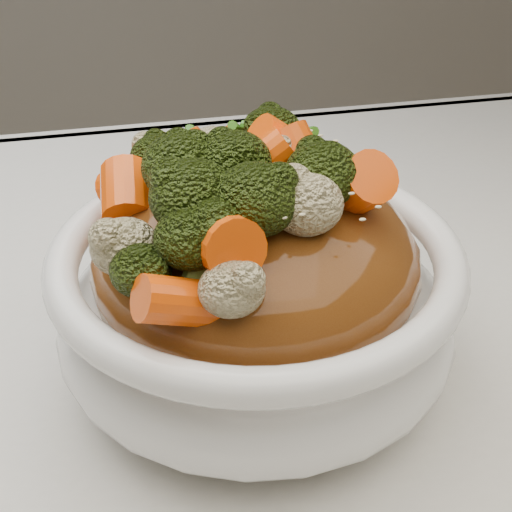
{
  "coord_description": "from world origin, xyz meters",
  "views": [
    {
      "loc": [
        -0.03,
        -0.33,
        1.05
      ],
      "look_at": [
        0.05,
        0.0,
        0.83
      ],
      "focal_mm": 50.0,
      "sensor_mm": 36.0,
      "label": 1
    }
  ],
  "objects": [
    {
      "name": "broccoli",
      "position": [
        0.05,
        0.0,
        0.89
      ],
      "size": [
        0.23,
        0.23,
        0.05
      ],
      "primitive_type": null,
      "rotation": [
        0.0,
        0.0,
        -0.3
      ],
      "color": "black",
      "rests_on": "sauce_base"
    },
    {
      "name": "sesame_seeds",
      "position": [
        0.05,
        0.0,
        0.9
      ],
      "size": [
        0.21,
        0.21,
        0.01
      ],
      "primitive_type": null,
      "rotation": [
        0.0,
        0.0,
        -0.3
      ],
      "color": "beige",
      "rests_on": "sauce_base"
    },
    {
      "name": "cauliflower",
      "position": [
        0.05,
        0.0,
        0.89
      ],
      "size": [
        0.23,
        0.23,
        0.04
      ],
      "primitive_type": null,
      "rotation": [
        0.0,
        0.0,
        -0.3
      ],
      "color": "beige",
      "rests_on": "sauce_base"
    },
    {
      "name": "sauce_base",
      "position": [
        0.05,
        0.0,
        0.83
      ],
      "size": [
        0.23,
        0.23,
        0.1
      ],
      "primitive_type": "ellipsoid",
      "rotation": [
        0.0,
        0.0,
        -0.3
      ],
      "color": "#613210",
      "rests_on": "bowl"
    },
    {
      "name": "bowl",
      "position": [
        0.05,
        0.0,
        0.8
      ],
      "size": [
        0.29,
        0.29,
        0.09
      ],
      "primitive_type": null,
      "rotation": [
        0.0,
        0.0,
        -0.3
      ],
      "color": "white",
      "rests_on": "tablecloth"
    },
    {
      "name": "tablecloth",
      "position": [
        0.0,
        0.0,
        0.73
      ],
      "size": [
        1.2,
        0.8,
        0.04
      ],
      "primitive_type": "cube",
      "color": "silver",
      "rests_on": "dining_table"
    },
    {
      "name": "scallions",
      "position": [
        0.05,
        0.0,
        0.9
      ],
      "size": [
        0.18,
        0.18,
        0.02
      ],
      "primitive_type": null,
      "rotation": [
        0.0,
        0.0,
        -0.3
      ],
      "color": "#34781B",
      "rests_on": "sauce_base"
    },
    {
      "name": "carrots",
      "position": [
        0.05,
        0.0,
        0.9
      ],
      "size": [
        0.23,
        0.23,
        0.05
      ],
      "primitive_type": null,
      "rotation": [
        0.0,
        0.0,
        -0.3
      ],
      "color": "#FF5408",
      "rests_on": "sauce_base"
    }
  ]
}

